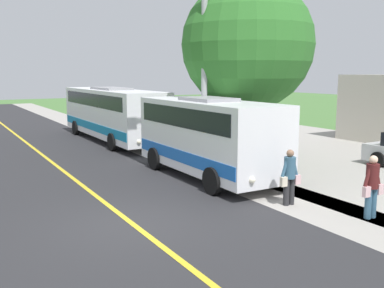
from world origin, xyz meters
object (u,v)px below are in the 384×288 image
object	(u,v)px
transit_bus_rear	(112,111)
street_light_pole	(202,59)
pedestrian_waiting	(290,176)
tree_curbside	(247,45)
pedestrian_with_bags	(372,185)
shuttle_bus_front	(208,134)

from	to	relation	value
transit_bus_rear	street_light_pole	size ratio (longest dim) A/B	1.38
pedestrian_waiting	transit_bus_rear	bearing A→B (deg)	-89.47
street_light_pole	tree_curbside	size ratio (longest dim) A/B	1.02
transit_bus_rear	street_light_pole	distance (m)	9.78
pedestrian_with_bags	tree_curbside	world-z (taller)	tree_curbside
transit_bus_rear	pedestrian_with_bags	xyz separation A→B (m)	(-1.20, 16.77, -0.76)
transit_bus_rear	pedestrian_waiting	distance (m)	14.78
pedestrian_with_bags	tree_curbside	distance (m)	9.00
shuttle_bus_front	transit_bus_rear	world-z (taller)	transit_bus_rear
transit_bus_rear	pedestrian_with_bags	world-z (taller)	transit_bus_rear
pedestrian_with_bags	shuttle_bus_front	bearing A→B (deg)	-78.73
shuttle_bus_front	tree_curbside	world-z (taller)	tree_curbside
pedestrian_waiting	shuttle_bus_front	bearing A→B (deg)	-87.62
shuttle_bus_front	tree_curbside	size ratio (longest dim) A/B	0.91
pedestrian_with_bags	tree_curbside	bearing A→B (deg)	-102.10
shuttle_bus_front	street_light_pole	distance (m)	3.03
shuttle_bus_front	pedestrian_with_bags	bearing A→B (deg)	101.27
pedestrian_with_bags	street_light_pole	bearing A→B (deg)	-83.47
transit_bus_rear	tree_curbside	bearing A→B (deg)	107.87
shuttle_bus_front	pedestrian_waiting	distance (m)	4.30
transit_bus_rear	tree_curbside	xyz separation A→B (m)	(-2.88, 8.94, 3.36)
tree_curbside	street_light_pole	bearing A→B (deg)	9.94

